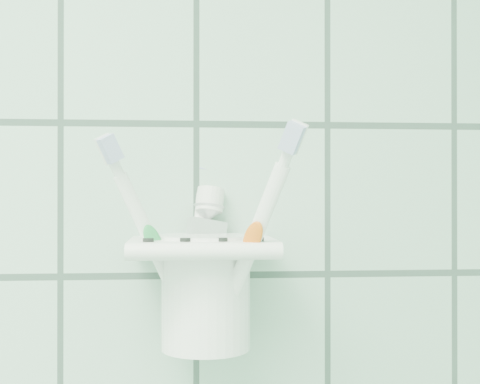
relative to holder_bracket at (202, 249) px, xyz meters
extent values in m
cube|color=white|center=(0.00, 0.04, -0.01)|extent=(0.05, 0.02, 0.04)
cube|color=white|center=(0.00, 0.00, 0.00)|extent=(0.13, 0.10, 0.01)
cylinder|color=white|center=(0.00, -0.05, 0.00)|extent=(0.13, 0.01, 0.01)
cylinder|color=black|center=(-0.05, -0.04, 0.01)|extent=(0.01, 0.01, 0.00)
cylinder|color=black|center=(-0.02, -0.04, 0.01)|extent=(0.01, 0.01, 0.00)
cylinder|color=black|center=(0.02, -0.04, 0.01)|extent=(0.01, 0.01, 0.00)
cylinder|color=black|center=(0.05, -0.04, 0.01)|extent=(0.01, 0.01, 0.00)
cylinder|color=white|center=(0.00, 0.00, -0.04)|extent=(0.08, 0.08, 0.10)
cylinder|color=white|center=(0.00, 0.00, 0.01)|extent=(0.09, 0.09, 0.01)
cylinder|color=black|center=(0.00, 0.00, 0.01)|extent=(0.07, 0.07, 0.00)
cylinder|color=white|center=(-0.01, 0.01, 0.00)|extent=(0.08, 0.06, 0.16)
cylinder|color=white|center=(-0.01, 0.01, 0.10)|extent=(0.02, 0.02, 0.02)
cube|color=silver|center=(-0.01, 0.01, 0.11)|extent=(0.02, 0.02, 0.03)
cube|color=white|center=(-0.01, 0.01, 0.11)|extent=(0.02, 0.02, 0.03)
ellipsoid|color=green|center=(-0.01, 0.01, 0.02)|extent=(0.03, 0.02, 0.03)
cylinder|color=white|center=(-0.01, 0.00, -0.01)|extent=(0.03, 0.07, 0.15)
cylinder|color=white|center=(-0.01, 0.00, 0.08)|extent=(0.01, 0.02, 0.02)
cube|color=silver|center=(-0.01, -0.01, 0.09)|extent=(0.01, 0.02, 0.02)
cube|color=white|center=(-0.01, 0.00, 0.09)|extent=(0.01, 0.01, 0.02)
ellipsoid|color=#1E38A5|center=(-0.01, -0.01, 0.01)|extent=(0.02, 0.02, 0.03)
cylinder|color=white|center=(0.01, 0.00, 0.01)|extent=(0.07, 0.08, 0.17)
cylinder|color=white|center=(0.01, 0.00, 0.11)|extent=(0.02, 0.02, 0.03)
cube|color=silver|center=(0.01, -0.01, 0.12)|extent=(0.02, 0.02, 0.03)
cube|color=white|center=(0.01, 0.00, 0.12)|extent=(0.02, 0.02, 0.03)
ellipsoid|color=orange|center=(0.01, -0.01, 0.03)|extent=(0.02, 0.02, 0.04)
cube|color=silver|center=(-0.01, 0.01, -0.03)|extent=(0.05, 0.05, 0.11)
cube|color=silver|center=(-0.01, 0.01, -0.08)|extent=(0.04, 0.02, 0.02)
cone|color=silver|center=(-0.01, 0.01, 0.03)|extent=(0.04, 0.04, 0.03)
cylinder|color=white|center=(-0.01, 0.01, 0.05)|extent=(0.04, 0.04, 0.03)
camera|label=1|loc=(-0.02, -0.61, 0.05)|focal=50.00mm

